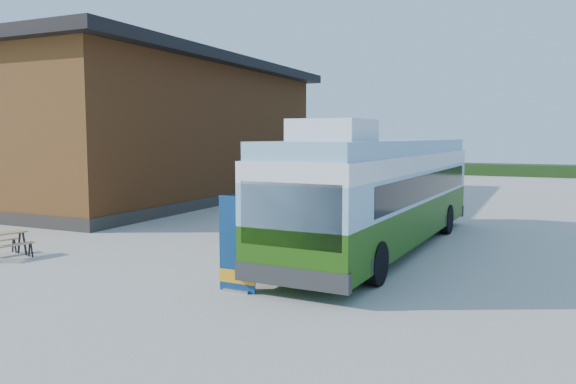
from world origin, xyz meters
The scene contains 10 objects.
ground centered at (0.00, 0.00, 0.00)m, with size 100.00×100.00×0.00m, color #BCB7AD.
barn centered at (-10.50, 10.00, 3.59)m, with size 9.60×21.20×7.50m.
hedge centered at (8.00, 38.00, 0.50)m, with size 40.00×3.00×1.00m, color #264419.
bus centered at (3.77, 1.48, 1.84)m, with size 3.24×12.63×3.85m.
awning centered at (1.52, 1.49, 2.80)m, with size 2.84×4.37×0.52m.
banner centered at (2.12, -4.46, 0.88)m, with size 0.93×0.21×2.14m.
picnic_table centered at (-5.70, -4.08, 0.53)m, with size 1.50×1.40×0.71m.
person_a centered at (-0.58, 3.26, 0.95)m, with size 0.69×0.45×1.90m, color #999999.
person_b centered at (-4.76, 12.21, 0.78)m, with size 0.76×0.59×1.56m, color #999999.
slurry_tanker centered at (-0.54, 19.27, 1.24)m, with size 1.78×5.83×2.15m.
Camera 1 is at (8.21, -15.06, 3.44)m, focal length 35.00 mm.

